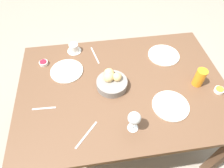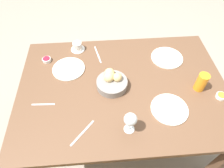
{
  "view_description": "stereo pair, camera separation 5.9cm",
  "coord_description": "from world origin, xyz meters",
  "px_view_note": "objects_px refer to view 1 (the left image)",
  "views": [
    {
      "loc": [
        0.2,
        0.86,
        1.85
      ],
      "look_at": [
        0.08,
        0.0,
        0.79
      ],
      "focal_mm": 32.0,
      "sensor_mm": 36.0,
      "label": 1
    },
    {
      "loc": [
        0.14,
        0.87,
        1.85
      ],
      "look_at": [
        0.08,
        0.0,
        0.79
      ],
      "focal_mm": 32.0,
      "sensor_mm": 36.0,
      "label": 2
    }
  ],
  "objects_px": {
    "wine_glass": "(133,119)",
    "knife_silver": "(86,135)",
    "juice_glass": "(200,77)",
    "plate_near_left": "(164,55)",
    "bread_basket": "(112,82)",
    "jam_bowl_honey": "(219,90)",
    "plate_near_right": "(67,71)",
    "fork_silver": "(95,55)",
    "plate_far_center": "(171,106)",
    "spoon_coffee": "(44,108)",
    "jam_bowl_berry": "(44,63)",
    "coffee_cup": "(74,48)"
  },
  "relations": [
    {
      "from": "plate_near_right",
      "to": "wine_glass",
      "type": "distance_m",
      "value": 0.66
    },
    {
      "from": "plate_near_left",
      "to": "wine_glass",
      "type": "distance_m",
      "value": 0.71
    },
    {
      "from": "plate_near_right",
      "to": "jam_bowl_honey",
      "type": "relative_size",
      "value": 3.71
    },
    {
      "from": "juice_glass",
      "to": "plate_near_left",
      "type": "bearing_deg",
      "value": -65.89
    },
    {
      "from": "plate_near_left",
      "to": "bread_basket",
      "type": "bearing_deg",
      "value": 28.07
    },
    {
      "from": "bread_basket",
      "to": "wine_glass",
      "type": "xyz_separation_m",
      "value": [
        -0.07,
        0.34,
        0.07
      ]
    },
    {
      "from": "bread_basket",
      "to": "plate_near_right",
      "type": "relative_size",
      "value": 0.88
    },
    {
      "from": "bread_basket",
      "to": "plate_near_left",
      "type": "xyz_separation_m",
      "value": [
        -0.46,
        -0.24,
        -0.04
      ]
    },
    {
      "from": "jam_bowl_honey",
      "to": "spoon_coffee",
      "type": "relative_size",
      "value": 0.43
    },
    {
      "from": "wine_glass",
      "to": "fork_silver",
      "type": "height_order",
      "value": "wine_glass"
    },
    {
      "from": "plate_far_center",
      "to": "spoon_coffee",
      "type": "xyz_separation_m",
      "value": [
        0.81,
        -0.1,
        -0.0
      ]
    },
    {
      "from": "plate_far_center",
      "to": "jam_bowl_honey",
      "type": "height_order",
      "value": "jam_bowl_honey"
    },
    {
      "from": "plate_near_left",
      "to": "jam_bowl_berry",
      "type": "height_order",
      "value": "jam_bowl_berry"
    },
    {
      "from": "jam_bowl_honey",
      "to": "juice_glass",
      "type": "bearing_deg",
      "value": -35.45
    },
    {
      "from": "coffee_cup",
      "to": "wine_glass",
      "type": "bearing_deg",
      "value": 113.33
    },
    {
      "from": "jam_bowl_honey",
      "to": "coffee_cup",
      "type": "bearing_deg",
      "value": -30.09
    },
    {
      "from": "wine_glass",
      "to": "spoon_coffee",
      "type": "height_order",
      "value": "wine_glass"
    },
    {
      "from": "knife_silver",
      "to": "wine_glass",
      "type": "bearing_deg",
      "value": -179.34
    },
    {
      "from": "bread_basket",
      "to": "wine_glass",
      "type": "relative_size",
      "value": 1.36
    },
    {
      "from": "plate_near_left",
      "to": "plate_far_center",
      "type": "xyz_separation_m",
      "value": [
        0.1,
        0.47,
        0.0
      ]
    },
    {
      "from": "plate_far_center",
      "to": "knife_silver",
      "type": "bearing_deg",
      "value": 12.29
    },
    {
      "from": "juice_glass",
      "to": "wine_glass",
      "type": "height_order",
      "value": "wine_glass"
    },
    {
      "from": "wine_glass",
      "to": "knife_silver",
      "type": "xyz_separation_m",
      "value": [
        0.27,
        0.0,
        -0.11
      ]
    },
    {
      "from": "plate_near_right",
      "to": "knife_silver",
      "type": "distance_m",
      "value": 0.54
    },
    {
      "from": "bread_basket",
      "to": "coffee_cup",
      "type": "relative_size",
      "value": 1.9
    },
    {
      "from": "wine_glass",
      "to": "jam_bowl_honey",
      "type": "distance_m",
      "value": 0.68
    },
    {
      "from": "juice_glass",
      "to": "plate_near_right",
      "type": "bearing_deg",
      "value": -15.64
    },
    {
      "from": "spoon_coffee",
      "to": "fork_silver",
      "type": "bearing_deg",
      "value": -129.36
    },
    {
      "from": "bread_basket",
      "to": "jam_bowl_honey",
      "type": "height_order",
      "value": "bread_basket"
    },
    {
      "from": "plate_near_left",
      "to": "spoon_coffee",
      "type": "distance_m",
      "value": 0.98
    },
    {
      "from": "plate_near_right",
      "to": "fork_silver",
      "type": "distance_m",
      "value": 0.27
    },
    {
      "from": "fork_silver",
      "to": "spoon_coffee",
      "type": "relative_size",
      "value": 1.31
    },
    {
      "from": "knife_silver",
      "to": "plate_near_left",
      "type": "bearing_deg",
      "value": -138.1
    },
    {
      "from": "plate_far_center",
      "to": "juice_glass",
      "type": "bearing_deg",
      "value": -147.95
    },
    {
      "from": "knife_silver",
      "to": "jam_bowl_berry",
      "type": "bearing_deg",
      "value": -65.68
    },
    {
      "from": "plate_near_left",
      "to": "wine_glass",
      "type": "relative_size",
      "value": 1.58
    },
    {
      "from": "juice_glass",
      "to": "fork_silver",
      "type": "xyz_separation_m",
      "value": [
        0.68,
        -0.4,
        -0.07
      ]
    },
    {
      "from": "juice_glass",
      "to": "jam_bowl_berry",
      "type": "distance_m",
      "value": 1.14
    },
    {
      "from": "juice_glass",
      "to": "wine_glass",
      "type": "xyz_separation_m",
      "value": [
        0.52,
        0.27,
        0.05
      ]
    },
    {
      "from": "jam_bowl_berry",
      "to": "fork_silver",
      "type": "bearing_deg",
      "value": -173.99
    },
    {
      "from": "plate_near_right",
      "to": "knife_silver",
      "type": "height_order",
      "value": "plate_near_right"
    },
    {
      "from": "coffee_cup",
      "to": "plate_near_left",
      "type": "bearing_deg",
      "value": 167.31
    },
    {
      "from": "fork_silver",
      "to": "coffee_cup",
      "type": "bearing_deg",
      "value": -24.86
    },
    {
      "from": "bread_basket",
      "to": "fork_silver",
      "type": "relative_size",
      "value": 1.08
    },
    {
      "from": "coffee_cup",
      "to": "fork_silver",
      "type": "xyz_separation_m",
      "value": [
        -0.16,
        0.07,
        -0.03
      ]
    },
    {
      "from": "plate_near_left",
      "to": "jam_bowl_honey",
      "type": "bearing_deg",
      "value": 123.16
    },
    {
      "from": "coffee_cup",
      "to": "knife_silver",
      "type": "bearing_deg",
      "value": 93.71
    },
    {
      "from": "spoon_coffee",
      "to": "coffee_cup",
      "type": "bearing_deg",
      "value": -111.7
    },
    {
      "from": "jam_bowl_honey",
      "to": "spoon_coffee",
      "type": "distance_m",
      "value": 1.17
    },
    {
      "from": "plate_near_right",
      "to": "fork_silver",
      "type": "bearing_deg",
      "value": -146.99
    }
  ]
}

